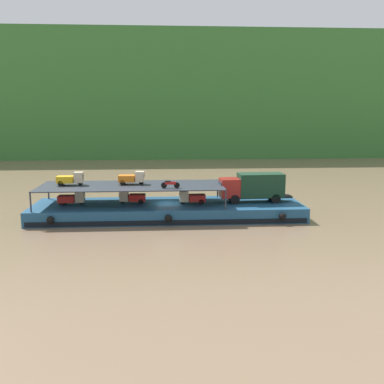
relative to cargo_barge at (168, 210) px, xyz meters
name	(u,v)px	position (x,y,z in m)	size (l,w,h in m)	color
ground_plane	(168,217)	(0.00, 0.02, -0.75)	(400.00, 400.00, 0.00)	#7F664C
hillside_far_bank	(165,88)	(0.00, 73.16, 16.64)	(117.32, 33.89, 30.87)	#387533
cargo_barge	(168,210)	(0.00, 0.00, 0.00)	(28.42, 8.18, 1.50)	navy
covered_lorry	(253,186)	(9.23, 0.23, 2.45)	(7.92, 2.56, 3.10)	maroon
cargo_rack	(132,186)	(-3.80, 0.02, 2.69)	(19.22, 6.79, 2.00)	#2D333D
mini_truck_lower_stern	(72,198)	(-10.06, 0.04, 1.44)	(2.74, 1.20, 1.38)	red
mini_truck_lower_aft	(132,197)	(-3.82, 0.26, 1.44)	(2.76, 1.24, 1.38)	red
mini_truck_lower_mid	(192,197)	(2.53, -0.33, 1.44)	(2.77, 1.26, 1.38)	red
mini_truck_upper_stern	(71,179)	(-10.19, 0.46, 3.44)	(2.78, 1.26, 1.38)	gold
mini_truck_upper_mid	(132,178)	(-3.80, 0.67, 3.44)	(2.76, 1.24, 1.38)	orange
motorcycle_upper_port	(170,184)	(0.23, -2.01, 3.18)	(1.90, 0.55, 0.87)	black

